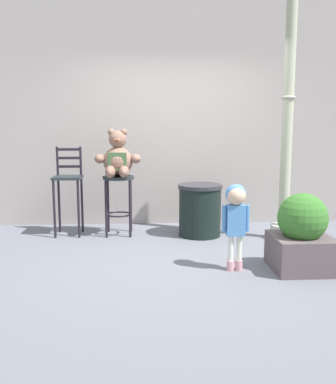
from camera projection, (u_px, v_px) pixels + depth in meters
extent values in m
plane|color=slate|center=(180.00, 257.00, 4.61)|extent=(24.00, 24.00, 0.00)
cube|color=#A49995|center=(170.00, 103.00, 6.16)|extent=(6.04, 0.30, 3.56)
cylinder|color=#222A2D|center=(118.00, 178.00, 5.49)|extent=(0.41, 0.41, 0.04)
cylinder|color=black|center=(106.00, 209.00, 5.39)|extent=(0.03, 0.03, 0.75)
cylinder|color=black|center=(130.00, 209.00, 5.40)|extent=(0.03, 0.03, 0.75)
cylinder|color=black|center=(108.00, 205.00, 5.69)|extent=(0.03, 0.03, 0.75)
cylinder|color=black|center=(131.00, 205.00, 5.71)|extent=(0.03, 0.03, 0.75)
torus|color=black|center=(119.00, 214.00, 5.56)|extent=(0.33, 0.33, 0.02)
sphere|color=#846151|center=(118.00, 162.00, 5.46)|extent=(0.39, 0.39, 0.39)
cube|color=#3B5833|center=(117.00, 162.00, 5.30)|extent=(0.24, 0.03, 0.23)
sphere|color=#846151|center=(118.00, 139.00, 5.41)|extent=(0.23, 0.23, 0.23)
ellipsoid|color=#8F5742|center=(117.00, 140.00, 5.32)|extent=(0.10, 0.07, 0.07)
sphere|color=black|center=(117.00, 140.00, 5.29)|extent=(0.03, 0.03, 0.03)
sphere|color=#846151|center=(111.00, 132.00, 5.39)|extent=(0.09, 0.09, 0.09)
sphere|color=#846151|center=(124.00, 132.00, 5.40)|extent=(0.09, 0.09, 0.09)
ellipsoid|color=#846151|center=(100.00, 159.00, 5.41)|extent=(0.13, 0.22, 0.12)
ellipsoid|color=#846151|center=(136.00, 159.00, 5.43)|extent=(0.13, 0.22, 0.12)
ellipsoid|color=#846151|center=(110.00, 172.00, 5.29)|extent=(0.13, 0.33, 0.15)
ellipsoid|color=#846151|center=(124.00, 172.00, 5.30)|extent=(0.13, 0.33, 0.15)
cylinder|color=pink|center=(230.00, 265.00, 4.17)|extent=(0.07, 0.07, 0.10)
cylinder|color=silver|center=(231.00, 248.00, 4.14)|extent=(0.05, 0.05, 0.26)
cylinder|color=pink|center=(239.00, 265.00, 4.18)|extent=(0.07, 0.07, 0.10)
cylinder|color=silver|center=(239.00, 248.00, 4.15)|extent=(0.05, 0.05, 0.26)
cube|color=#4D87C8|center=(236.00, 220.00, 4.10)|extent=(0.18, 0.10, 0.31)
cylinder|color=#4D87C8|center=(224.00, 219.00, 4.10)|extent=(0.04, 0.04, 0.26)
cylinder|color=#4D87C8|center=(247.00, 218.00, 4.11)|extent=(0.04, 0.04, 0.26)
sphere|color=#D8B293|center=(236.00, 196.00, 4.07)|extent=(0.19, 0.19, 0.19)
sphere|color=#4E7ECE|center=(236.00, 194.00, 4.09)|extent=(0.20, 0.20, 0.20)
cylinder|color=black|center=(200.00, 212.00, 5.51)|extent=(0.55, 0.55, 0.63)
cylinder|color=#2D2D33|center=(200.00, 186.00, 5.46)|extent=(0.59, 0.59, 0.05)
cylinder|color=#ACAEA3|center=(283.00, 232.00, 5.38)|extent=(0.32, 0.32, 0.18)
cylinder|color=#AFB094|center=(288.00, 110.00, 5.15)|extent=(0.13, 0.13, 2.92)
torus|color=#ADA89E|center=(288.00, 98.00, 5.13)|extent=(0.18, 0.18, 0.04)
cube|color=#222A2D|center=(68.00, 178.00, 5.47)|extent=(0.36, 0.36, 0.03)
cylinder|color=black|center=(54.00, 209.00, 5.37)|extent=(0.03, 0.03, 0.75)
cylinder|color=black|center=(79.00, 209.00, 5.38)|extent=(0.03, 0.03, 0.75)
cylinder|color=black|center=(59.00, 205.00, 5.67)|extent=(0.03, 0.03, 0.75)
cylinder|color=black|center=(82.00, 205.00, 5.69)|extent=(0.03, 0.03, 0.75)
cylinder|color=black|center=(57.00, 161.00, 5.58)|extent=(0.03, 0.03, 0.38)
cylinder|color=black|center=(81.00, 161.00, 5.60)|extent=(0.03, 0.03, 0.38)
cube|color=black|center=(69.00, 166.00, 5.60)|extent=(0.31, 0.02, 0.04)
cube|color=black|center=(69.00, 158.00, 5.59)|extent=(0.31, 0.02, 0.04)
cube|color=black|center=(69.00, 149.00, 5.57)|extent=(0.31, 0.02, 0.04)
cube|color=#5A4D51|center=(301.00, 253.00, 4.18)|extent=(0.58, 0.58, 0.35)
sphere|color=#38712A|center=(303.00, 218.00, 4.12)|extent=(0.49, 0.49, 0.49)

